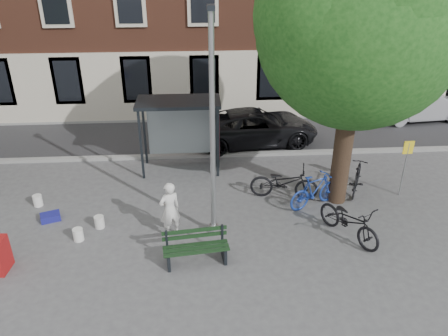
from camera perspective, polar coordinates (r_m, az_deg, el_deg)
name	(u,v)px	position (r m, az deg, el deg)	size (l,w,h in m)	color
ground	(214,232)	(12.57, -1.35, -8.31)	(90.00, 90.00, 0.00)	#4C4C4F
road	(206,136)	(18.73, -2.31, 4.13)	(40.00, 4.00, 0.01)	#28282B
curb_near	(208,155)	(16.88, -2.11, 1.68)	(40.00, 0.25, 0.12)	gray
curb_far	(205,119)	(20.57, -2.48, 6.43)	(40.00, 0.25, 0.12)	gray
lamppost	(213,142)	(11.20, -1.50, 3.40)	(0.28, 0.35, 6.11)	#9EA0A3
tree_right	(363,17)	(12.56, 17.68, 18.26)	(5.76, 5.60, 8.20)	black
bus_shelter	(190,118)	(15.33, -4.40, 6.48)	(2.85, 1.45, 2.62)	#1E2328
painter	(170,209)	(12.10, -7.09, -5.40)	(0.60, 0.40, 1.65)	silver
bench	(196,249)	(11.31, -3.69, -10.47)	(1.72, 0.74, 0.86)	#1E2328
bike_a	(284,182)	(14.00, 7.85, -1.87)	(0.75, 2.16, 1.13)	black
bike_b	(315,190)	(13.74, 11.75, -2.89)	(0.52, 1.84, 1.11)	navy
bike_c	(349,220)	(12.53, 16.04, -6.60)	(0.74, 2.11, 1.11)	black
bike_d	(357,178)	(14.89, 16.99, -1.26)	(0.48, 1.71, 1.03)	black
car_dark	(255,127)	(17.89, 4.12, 5.39)	(2.34, 5.07, 1.41)	black
car_silver	(421,105)	(22.31, 24.31, 7.57)	(1.58, 4.52, 1.49)	#AEAFB6
blue_crate	(50,217)	(14.00, -21.72, -5.96)	(0.55, 0.40, 0.20)	navy
bucket_a	(78,235)	(12.79, -18.51, -8.24)	(0.28, 0.28, 0.36)	white
bucket_b	(99,222)	(13.15, -15.97, -6.79)	(0.28, 0.28, 0.36)	silver
bucket_c	(38,201)	(14.84, -23.15, -3.93)	(0.28, 0.28, 0.36)	white
notice_sign	(407,157)	(14.83, 22.75, 1.39)	(0.33, 0.05, 1.91)	#9EA0A3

